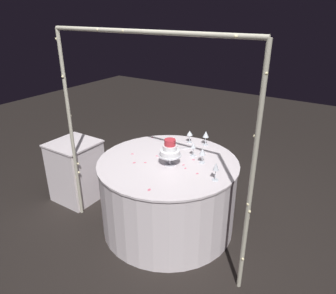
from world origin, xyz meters
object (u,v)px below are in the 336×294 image
at_px(tiered_cake, 170,150).
at_px(wine_glass_4, 202,152).
at_px(main_table, 168,194).
at_px(wine_glass_0, 190,134).
at_px(wine_glass_2, 216,168).
at_px(cake_knife, 177,149).
at_px(side_table, 76,171).
at_px(wine_glass_1, 193,146).
at_px(decorative_arch, 144,118).
at_px(wine_glass_3, 206,135).

relative_size(tiered_cake, wine_glass_4, 1.73).
xyz_separation_m(main_table, wine_glass_0, (0.06, -0.54, 0.49)).
bearing_deg(wine_glass_4, wine_glass_2, 136.66).
relative_size(main_table, cake_knife, 6.11).
bearing_deg(wine_glass_2, cake_knife, -31.28).
bearing_deg(side_table, main_table, -172.75).
bearing_deg(wine_glass_0, side_table, 30.73).
bearing_deg(side_table, wine_glass_4, -168.26).
xyz_separation_m(wine_glass_0, wine_glass_1, (-0.21, 0.29, -0.00)).
distance_m(wine_glass_0, wine_glass_4, 0.52).
relative_size(main_table, wine_glass_4, 9.20).
relative_size(side_table, wine_glass_0, 5.24).
bearing_deg(decorative_arch, wine_glass_3, -97.52).
height_order(decorative_arch, wine_glass_0, decorative_arch).
xyz_separation_m(main_table, tiered_cake, (-0.06, 0.05, 0.54)).
relative_size(side_table, tiered_cake, 2.79).
distance_m(decorative_arch, wine_glass_2, 0.76).
bearing_deg(wine_glass_1, wine_glass_3, -85.97).
xyz_separation_m(wine_glass_0, wine_glass_4, (-0.35, 0.38, 0.01)).
height_order(main_table, wine_glass_1, wine_glass_1).
bearing_deg(wine_glass_3, wine_glass_4, 112.70).
xyz_separation_m(main_table, side_table, (1.22, 0.16, -0.01)).
distance_m(tiered_cake, wine_glass_1, 0.31).
distance_m(tiered_cake, wine_glass_2, 0.50).
distance_m(tiered_cake, wine_glass_0, 0.60).
xyz_separation_m(main_table, wine_glass_1, (-0.15, -0.25, 0.49)).
xyz_separation_m(side_table, wine_glass_3, (-1.34, -0.73, 0.52)).
bearing_deg(wine_glass_3, wine_glass_2, 123.25).
xyz_separation_m(decorative_arch, cake_knife, (0.08, -0.66, -0.55)).
height_order(wine_glass_0, wine_glass_3, wine_glass_3).
bearing_deg(decorative_arch, wine_glass_0, -86.24).
xyz_separation_m(main_table, cake_knife, (0.08, -0.30, 0.39)).
bearing_deg(tiered_cake, decorative_arch, 79.99).
bearing_deg(decorative_arch, wine_glass_4, -119.55).
distance_m(wine_glass_0, wine_glass_2, 0.87).
relative_size(main_table, wine_glass_3, 8.60).
xyz_separation_m(tiered_cake, wine_glass_2, (-0.50, 0.03, -0.03)).
xyz_separation_m(wine_glass_3, cake_knife, (0.20, 0.27, -0.12)).
relative_size(tiered_cake, cake_knife, 1.15).
xyz_separation_m(tiered_cake, wine_glass_3, (-0.07, -0.62, -0.03)).
bearing_deg(wine_glass_4, side_table, 11.74).
height_order(wine_glass_2, cake_knife, wine_glass_2).
distance_m(decorative_arch, wine_glass_4, 0.75).
distance_m(main_table, wine_glass_1, 0.57).
relative_size(decorative_arch, cake_knife, 8.76).
relative_size(tiered_cake, wine_glass_1, 1.79).
bearing_deg(wine_glass_2, main_table, -8.50).
distance_m(wine_glass_3, wine_glass_4, 0.45).
bearing_deg(cake_knife, main_table, 105.06).
relative_size(main_table, wine_glass_2, 8.19).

